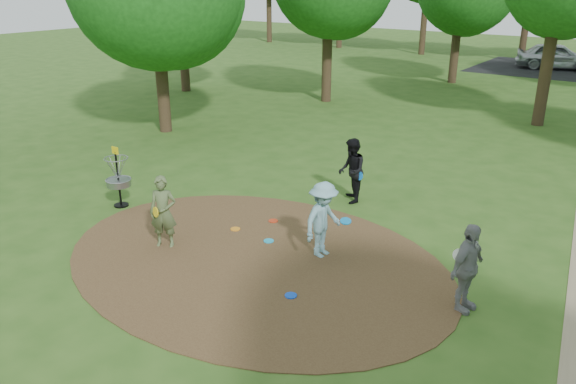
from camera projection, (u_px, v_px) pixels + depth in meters
The scene contains 12 objects.
ground at pixel (254, 260), 11.40m from camera, with size 100.00×100.00×0.00m, color #2D5119.
dirt_clearing at pixel (254, 259), 11.40m from camera, with size 8.40×8.40×0.02m, color #47301C.
player_observer_with_disc at pixel (163, 212), 11.71m from camera, with size 0.68×0.61×1.57m.
player_throwing_with_disc at pixel (323, 220), 11.29m from camera, with size 1.03×1.08×1.60m.
player_walking_with_disc at pixel (352, 171), 14.06m from camera, with size 0.97×1.01×1.65m.
player_waiting_with_disc at pixel (467, 268), 9.43m from camera, with size 0.56×1.00×1.60m.
disc_ground_cyan at pixel (269, 241), 12.15m from camera, with size 0.22×0.22×0.02m, color #19A1CD.
disc_ground_blue at pixel (291, 295), 10.07m from camera, with size 0.22×0.22×0.02m, color blue.
disc_ground_red at pixel (273, 221), 13.14m from camera, with size 0.22×0.22×0.02m, color red.
car_left at pixel (556, 56), 34.38m from camera, with size 1.86×4.63×1.58m, color #B6BABF.
disc_ground_orange at pixel (235, 229), 12.71m from camera, with size 0.22×0.22×0.02m, color orange.
disc_golf_basket at pixel (118, 173), 13.75m from camera, with size 0.63×0.63×1.54m.
Camera 1 is at (6.46, -7.84, 5.40)m, focal length 35.00 mm.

